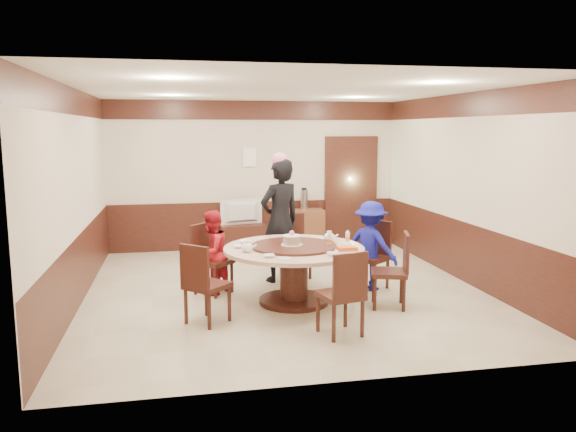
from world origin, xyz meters
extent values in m
plane|color=beige|center=(0.00, 0.00, 0.00)|extent=(6.00, 6.00, 0.00)
plane|color=silver|center=(0.00, 0.00, 2.80)|extent=(6.00, 6.00, 0.00)
cube|color=beige|center=(0.00, 3.00, 1.40)|extent=(5.50, 0.04, 2.80)
cube|color=beige|center=(0.00, -3.00, 1.40)|extent=(5.50, 0.04, 2.80)
cube|color=beige|center=(-2.75, 0.00, 1.40)|extent=(0.04, 6.00, 2.80)
cube|color=beige|center=(2.75, 0.00, 1.40)|extent=(0.04, 6.00, 2.80)
cube|color=#371711|center=(0.00, 0.00, 0.45)|extent=(5.50, 6.00, 0.90)
cube|color=#371711|center=(0.00, 0.00, 2.62)|extent=(5.50, 6.00, 0.35)
cube|color=#371711|center=(1.90, 2.95, 1.05)|extent=(1.05, 0.08, 2.18)
cube|color=#86CF8C|center=(1.90, 2.97, 1.05)|extent=(0.88, 0.02, 2.05)
cylinder|color=#371711|center=(0.01, -0.61, 0.03)|extent=(0.92, 0.92, 0.06)
cylinder|color=#371711|center=(0.01, -0.61, 0.35)|extent=(0.37, 0.37, 0.65)
cylinder|color=#CCA694|center=(0.01, -0.61, 0.72)|extent=(1.83, 1.83, 0.05)
cylinder|color=#371711|center=(0.01, -0.61, 0.77)|extent=(1.12, 1.12, 0.03)
cube|color=#371711|center=(1.22, -0.17, 0.45)|extent=(0.62, 0.62, 0.06)
cube|color=#371711|center=(1.38, -0.04, 0.72)|extent=(0.29, 0.36, 0.50)
cube|color=#371711|center=(1.22, -0.17, 0.21)|extent=(0.36, 0.36, 0.42)
cube|color=#371711|center=(0.30, 0.68, 0.45)|extent=(0.48, 0.48, 0.06)
cube|color=#371711|center=(0.28, 0.89, 0.72)|extent=(0.42, 0.09, 0.50)
cube|color=#371711|center=(0.30, 0.68, 0.21)|extent=(0.36, 0.36, 0.42)
cube|color=#371711|center=(-1.00, 0.04, 0.45)|extent=(0.62, 0.62, 0.06)
cube|color=#371711|center=(-1.15, 0.18, 0.72)|extent=(0.32, 0.33, 0.50)
cube|color=#371711|center=(-1.00, 0.04, 0.21)|extent=(0.36, 0.36, 0.42)
cube|color=#371711|center=(-1.14, -1.16, 0.45)|extent=(0.62, 0.62, 0.06)
cube|color=#371711|center=(-1.29, -1.31, 0.72)|extent=(0.33, 0.32, 0.50)
cube|color=#371711|center=(-1.14, -1.16, 0.21)|extent=(0.36, 0.36, 0.42)
cube|color=#371711|center=(0.28, -1.84, 0.45)|extent=(0.53, 0.53, 0.06)
cube|color=#371711|center=(0.33, -2.04, 0.72)|extent=(0.42, 0.14, 0.50)
cube|color=#371711|center=(0.28, -1.84, 0.21)|extent=(0.36, 0.36, 0.42)
cube|color=#371711|center=(1.17, -1.01, 0.45)|extent=(0.55, 0.55, 0.06)
cube|color=#371711|center=(1.37, -1.07, 0.72)|extent=(0.16, 0.41, 0.50)
cube|color=#371711|center=(1.17, -1.01, 0.21)|extent=(0.36, 0.36, 0.42)
imported|color=black|center=(0.04, 0.52, 0.92)|extent=(0.80, 0.68, 1.84)
imported|color=#B41822|center=(-1.02, 0.02, 0.59)|extent=(0.70, 0.72, 1.17)
imported|color=navy|center=(1.21, -0.19, 0.63)|extent=(0.88, 0.93, 1.27)
cylinder|color=white|center=(-0.02, -0.62, 0.79)|extent=(0.28, 0.28, 0.01)
cylinder|color=#A3887B|center=(-0.02, -0.62, 0.84)|extent=(0.23, 0.23, 0.10)
cylinder|color=white|center=(-0.02, -0.62, 0.90)|extent=(0.23, 0.23, 0.01)
sphere|color=pink|center=(-0.02, -0.62, 0.94)|extent=(0.07, 0.07, 0.07)
ellipsoid|color=white|center=(-0.63, -0.78, 0.81)|extent=(0.17, 0.15, 0.13)
ellipsoid|color=white|center=(0.56, -0.33, 0.81)|extent=(0.17, 0.15, 0.13)
imported|color=white|center=(-0.57, -0.23, 0.77)|extent=(0.17, 0.17, 0.04)
imported|color=white|center=(0.37, -1.20, 0.77)|extent=(0.14, 0.14, 0.04)
imported|color=white|center=(-0.40, -1.12, 0.77)|extent=(0.14, 0.14, 0.03)
imported|color=white|center=(0.69, -0.72, 0.77)|extent=(0.14, 0.14, 0.04)
imported|color=white|center=(-0.69, -0.51, 0.77)|extent=(0.15, 0.15, 0.04)
cylinder|color=white|center=(-0.24, -1.26, 0.76)|extent=(0.18, 0.18, 0.01)
cylinder|color=white|center=(0.46, -0.11, 0.76)|extent=(0.18, 0.18, 0.01)
cube|color=white|center=(0.61, -1.01, 0.76)|extent=(0.30, 0.20, 0.02)
cube|color=#D34B18|center=(0.61, -1.01, 0.79)|extent=(0.24, 0.15, 0.04)
cylinder|color=silver|center=(0.48, -0.65, 0.83)|extent=(0.06, 0.06, 0.16)
cylinder|color=silver|center=(0.76, -0.53, 0.83)|extent=(0.06, 0.06, 0.16)
cube|color=#371711|center=(-0.27, 2.75, 0.25)|extent=(0.85, 0.45, 0.50)
imported|color=gray|center=(-0.27, 2.75, 0.73)|extent=(0.82, 0.27, 0.47)
cube|color=brown|center=(0.89, 2.78, 0.38)|extent=(0.80, 0.40, 0.75)
cylinder|color=silver|center=(0.92, 2.78, 0.94)|extent=(0.15, 0.15, 0.38)
cube|color=white|center=(-0.10, 2.96, 1.75)|extent=(0.25, 0.00, 0.35)
cube|color=white|center=(0.55, 2.96, 1.45)|extent=(0.30, 0.00, 0.22)
camera|label=1|loc=(-1.45, -7.61, 2.26)|focal=35.00mm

